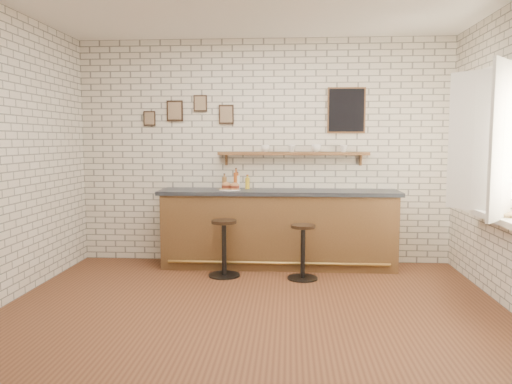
% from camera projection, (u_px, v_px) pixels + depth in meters
% --- Properties ---
extents(ground, '(5.00, 5.00, 0.00)m').
position_uv_depth(ground, '(253.00, 309.00, 4.91)').
color(ground, brown).
rests_on(ground, ground).
extents(bar_counter, '(3.10, 0.65, 1.01)m').
position_uv_depth(bar_counter, '(278.00, 228.00, 6.53)').
color(bar_counter, brown).
rests_on(bar_counter, ground).
extents(sandwich_plate, '(0.28, 0.28, 0.01)m').
position_uv_depth(sandwich_plate, '(230.00, 190.00, 6.47)').
color(sandwich_plate, white).
rests_on(sandwich_plate, bar_counter).
extents(ciabatta_sandwich, '(0.26, 0.19, 0.08)m').
position_uv_depth(ciabatta_sandwich, '(231.00, 186.00, 6.47)').
color(ciabatta_sandwich, '#B47A4A').
rests_on(ciabatta_sandwich, sandwich_plate).
extents(potato_chips, '(0.27, 0.19, 0.00)m').
position_uv_depth(potato_chips, '(228.00, 189.00, 6.47)').
color(potato_chips, '#E3B150').
rests_on(potato_chips, sandwich_plate).
extents(bitters_bottle_brown, '(0.06, 0.06, 0.20)m').
position_uv_depth(bitters_bottle_brown, '(224.00, 183.00, 6.66)').
color(bitters_bottle_brown, brown).
rests_on(bitters_bottle_brown, bar_counter).
extents(bitters_bottle_white, '(0.06, 0.06, 0.23)m').
position_uv_depth(bitters_bottle_white, '(237.00, 182.00, 6.65)').
color(bitters_bottle_white, silver).
rests_on(bitters_bottle_white, bar_counter).
extents(bitters_bottle_amber, '(0.07, 0.07, 0.28)m').
position_uv_depth(bitters_bottle_amber, '(236.00, 180.00, 6.65)').
color(bitters_bottle_amber, '#A14919').
rests_on(bitters_bottle_amber, bar_counter).
extents(condiment_bottle_yellow, '(0.06, 0.06, 0.19)m').
position_uv_depth(condiment_bottle_yellow, '(247.00, 183.00, 6.64)').
color(condiment_bottle_yellow, gold).
rests_on(condiment_bottle_yellow, bar_counter).
extents(bar_stool_left, '(0.40, 0.40, 0.69)m').
position_uv_depth(bar_stool_left, '(224.00, 246.00, 6.07)').
color(bar_stool_left, black).
rests_on(bar_stool_left, ground).
extents(bar_stool_right, '(0.38, 0.38, 0.66)m').
position_uv_depth(bar_stool_right, '(303.00, 250.00, 5.94)').
color(bar_stool_right, black).
rests_on(bar_stool_right, ground).
extents(wall_shelf, '(2.00, 0.18, 0.18)m').
position_uv_depth(wall_shelf, '(293.00, 154.00, 6.61)').
color(wall_shelf, brown).
rests_on(wall_shelf, ground).
extents(shelf_cup_a, '(0.16, 0.16, 0.09)m').
position_uv_depth(shelf_cup_a, '(266.00, 148.00, 6.63)').
color(shelf_cup_a, white).
rests_on(shelf_cup_a, wall_shelf).
extents(shelf_cup_b, '(0.12, 0.12, 0.09)m').
position_uv_depth(shelf_cup_b, '(292.00, 148.00, 6.61)').
color(shelf_cup_b, white).
rests_on(shelf_cup_b, wall_shelf).
extents(shelf_cup_c, '(0.18, 0.18, 0.10)m').
position_uv_depth(shelf_cup_c, '(316.00, 148.00, 6.59)').
color(shelf_cup_c, white).
rests_on(shelf_cup_c, wall_shelf).
extents(shelf_cup_d, '(0.11, 0.11, 0.09)m').
position_uv_depth(shelf_cup_d, '(344.00, 149.00, 6.56)').
color(shelf_cup_d, white).
rests_on(shelf_cup_d, wall_shelf).
extents(back_wall_decor, '(2.96, 0.02, 0.56)m').
position_uv_depth(back_wall_decor, '(280.00, 111.00, 6.64)').
color(back_wall_decor, black).
rests_on(back_wall_decor, ground).
extents(window_sill, '(0.20, 1.35, 0.06)m').
position_uv_depth(window_sill, '(495.00, 217.00, 4.95)').
color(window_sill, white).
rests_on(window_sill, ground).
extents(casement_window, '(0.40, 1.30, 1.56)m').
position_uv_depth(casement_window, '(495.00, 141.00, 4.88)').
color(casement_window, white).
rests_on(casement_window, ground).
extents(book_lower, '(0.23, 0.28, 0.02)m').
position_uv_depth(book_lower, '(500.00, 215.00, 4.80)').
color(book_lower, tan).
rests_on(book_lower, window_sill).
extents(book_upper, '(0.22, 0.25, 0.02)m').
position_uv_depth(book_upper, '(501.00, 213.00, 4.78)').
color(book_upper, tan).
rests_on(book_upper, book_lower).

